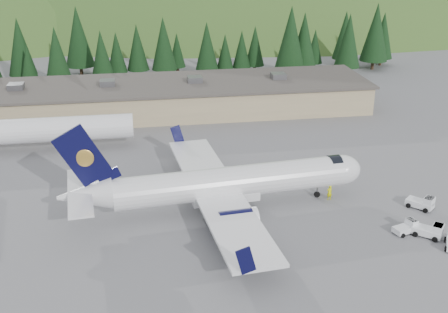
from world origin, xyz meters
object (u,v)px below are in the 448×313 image
at_px(baggage_tug_b, 422,203).
at_px(terminal_building, 167,97).
at_px(airliner, 224,184).
at_px(baggage_tug_a, 407,227).
at_px(ramp_worker, 329,192).
at_px(second_airliner, 35,130).
at_px(baggage_tug_d, 430,231).

distance_m(baggage_tug_b, terminal_building, 49.57).
bearing_deg(airliner, baggage_tug_a, -30.31).
relative_size(airliner, ramp_worker, 18.73).
distance_m(second_airliner, ramp_worker, 42.78).
xyz_separation_m(terminal_building, ramp_worker, (16.82, -37.80, -1.68)).
xyz_separation_m(airliner, baggage_tug_a, (18.44, -8.48, -2.51)).
distance_m(airliner, baggage_tug_d, 22.77).
relative_size(baggage_tug_a, ramp_worker, 1.51).
relative_size(airliner, baggage_tug_a, 12.39).
bearing_deg(ramp_worker, baggage_tug_d, 115.09).
distance_m(second_airliner, baggage_tug_a, 52.29).
bearing_deg(second_airliner, baggage_tug_b, -28.88).
bearing_deg(baggage_tug_d, ramp_worker, 168.25).
xyz_separation_m(baggage_tug_d, ramp_worker, (-7.60, 10.03, 0.22)).
xyz_separation_m(terminal_building, baggage_tug_d, (24.43, -47.83, -1.90)).
height_order(airliner, ramp_worker, airliner).
bearing_deg(second_airliner, airliner, -42.77).
distance_m(terminal_building, baggage_tug_d, 53.74).
xyz_separation_m(baggage_tug_a, ramp_worker, (-5.59, 8.78, 0.33)).
bearing_deg(airliner, baggage_tug_d, -31.07).
relative_size(terminal_building, ramp_worker, 37.57).
relative_size(airliner, terminal_building, 0.50).
xyz_separation_m(airliner, terminal_building, (-3.98, 38.10, -0.50)).
relative_size(second_airliner, terminal_building, 0.39).
bearing_deg(baggage_tug_d, second_airliner, -174.58).
xyz_separation_m(baggage_tug_a, baggage_tug_d, (2.01, -1.25, 0.10)).
bearing_deg(second_airliner, baggage_tug_a, -35.84).
xyz_separation_m(second_airliner, baggage_tug_d, (44.34, -31.83, -2.60)).
height_order(airliner, baggage_tug_d, airliner).
height_order(airliner, second_airliner, airliner).
relative_size(baggage_tug_b, baggage_tug_d, 0.99).
bearing_deg(airliner, terminal_building, 90.35).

